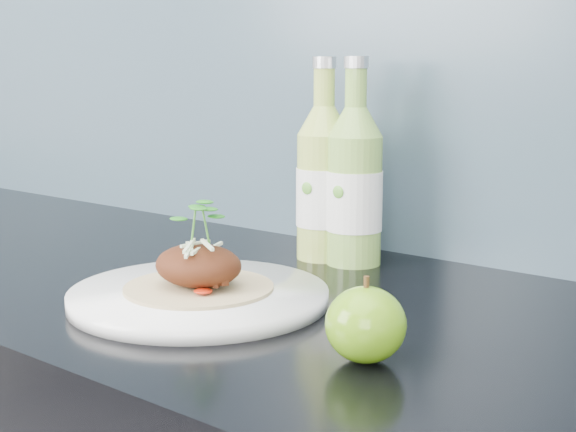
% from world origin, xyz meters
% --- Properties ---
extents(subway_backsplash, '(4.00, 0.02, 0.70)m').
position_xyz_m(subway_backsplash, '(0.00, 1.99, 1.25)').
color(subway_backsplash, '#6E94AD').
rests_on(subway_backsplash, kitchen_counter).
extents(dinner_plate, '(0.38, 0.38, 0.02)m').
position_xyz_m(dinner_plate, '(-0.05, 1.62, 0.91)').
color(dinner_plate, white).
rests_on(dinner_plate, kitchen_counter).
extents(pork_taco, '(0.17, 0.17, 0.10)m').
position_xyz_m(pork_taco, '(-0.05, 1.62, 0.95)').
color(pork_taco, tan).
rests_on(pork_taco, dinner_plate).
extents(green_apple, '(0.08, 0.08, 0.08)m').
position_xyz_m(green_apple, '(0.20, 1.58, 0.93)').
color(green_apple, '#3F8A0F').
rests_on(green_apple, kitchen_counter).
extents(cider_bottle_left, '(0.08, 0.08, 0.28)m').
position_xyz_m(cider_bottle_left, '(-0.07, 1.88, 1.00)').
color(cider_bottle_left, '#ACC552').
rests_on(cider_bottle_left, kitchen_counter).
extents(cider_bottle_right, '(0.09, 0.09, 0.28)m').
position_xyz_m(cider_bottle_right, '(-0.02, 1.88, 1.00)').
color(cider_bottle_right, '#84B54B').
rests_on(cider_bottle_right, kitchen_counter).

